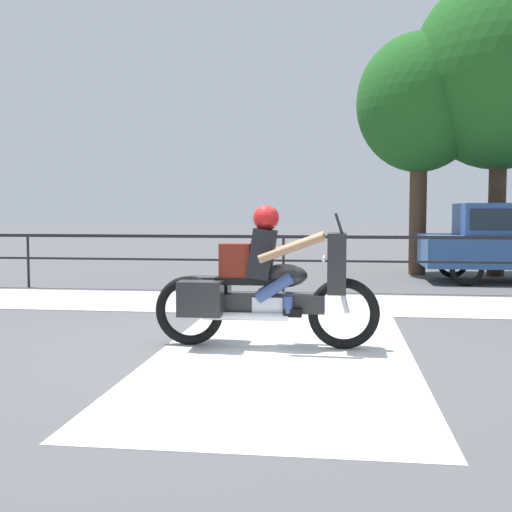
# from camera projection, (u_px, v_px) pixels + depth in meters

# --- Properties ---
(ground_plane) EXTENTS (120.00, 120.00, 0.00)m
(ground_plane) POSITION_uv_depth(u_px,v_px,m) (245.00, 346.00, 7.22)
(ground_plane) COLOR #4C4C4F
(sidewalk_band) EXTENTS (44.00, 2.40, 0.01)m
(sidewalk_band) POSITION_uv_depth(u_px,v_px,m) (275.00, 303.00, 10.59)
(sidewalk_band) COLOR #A8A59E
(sidewalk_band) RESTS_ON ground
(crosswalk_band) EXTENTS (2.71, 6.00, 0.01)m
(crosswalk_band) POSITION_uv_depth(u_px,v_px,m) (285.00, 351.00, 6.97)
(crosswalk_band) COLOR silver
(crosswalk_band) RESTS_ON ground
(fence_railing) EXTENTS (36.00, 0.05, 1.07)m
(fence_railing) POSITION_uv_depth(u_px,v_px,m) (283.00, 247.00, 12.08)
(fence_railing) COLOR black
(fence_railing) RESTS_ON ground
(motorcycle) EXTENTS (2.53, 0.76, 1.59)m
(motorcycle) POSITION_uv_depth(u_px,v_px,m) (264.00, 284.00, 7.15)
(motorcycle) COLOR black
(motorcycle) RESTS_ON ground
(tree_behind_sign) EXTENTS (2.98, 2.98, 5.72)m
(tree_behind_sign) POSITION_uv_depth(u_px,v_px,m) (420.00, 104.00, 15.16)
(tree_behind_sign) COLOR #473323
(tree_behind_sign) RESTS_ON ground
(tree_behind_car) EXTENTS (4.09, 4.09, 6.99)m
(tree_behind_car) POSITION_uv_depth(u_px,v_px,m) (500.00, 72.00, 14.77)
(tree_behind_car) COLOR #473323
(tree_behind_car) RESTS_ON ground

